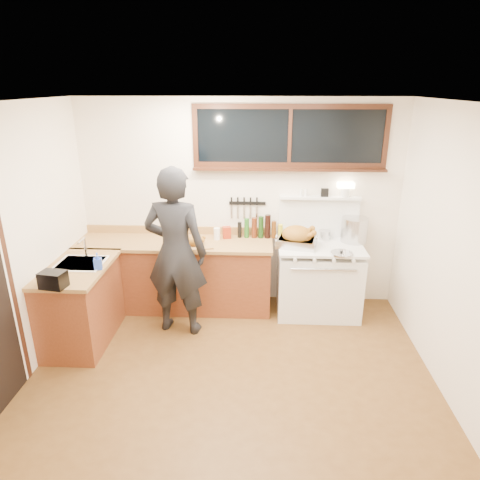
# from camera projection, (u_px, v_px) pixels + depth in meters

# --- Properties ---
(ground_plane) EXTENTS (4.00, 3.50, 0.02)m
(ground_plane) POSITION_uv_depth(u_px,v_px,m) (231.00, 380.00, 4.22)
(ground_plane) COLOR #593817
(room_shell) EXTENTS (4.10, 3.60, 2.65)m
(room_shell) POSITION_uv_depth(u_px,v_px,m) (229.00, 219.00, 3.65)
(room_shell) COLOR white
(room_shell) RESTS_ON ground
(counter_back) EXTENTS (2.44, 0.64, 1.00)m
(counter_back) POSITION_uv_depth(u_px,v_px,m) (176.00, 274.00, 5.46)
(counter_back) COLOR brown
(counter_back) RESTS_ON ground
(counter_left) EXTENTS (0.64, 1.09, 0.90)m
(counter_left) POSITION_uv_depth(u_px,v_px,m) (81.00, 304.00, 4.72)
(counter_left) COLOR brown
(counter_left) RESTS_ON ground
(sink_unit) EXTENTS (0.50, 0.45, 0.37)m
(sink_unit) POSITION_uv_depth(u_px,v_px,m) (81.00, 268.00, 4.66)
(sink_unit) COLOR white
(sink_unit) RESTS_ON counter_left
(vintage_stove) EXTENTS (1.02, 0.74, 1.61)m
(vintage_stove) POSITION_uv_depth(u_px,v_px,m) (318.00, 277.00, 5.33)
(vintage_stove) COLOR white
(vintage_stove) RESTS_ON ground
(back_window) EXTENTS (2.32, 0.13, 0.77)m
(back_window) POSITION_uv_depth(u_px,v_px,m) (290.00, 144.00, 5.09)
(back_window) COLOR black
(back_window) RESTS_ON room_shell
(knife_strip) EXTENTS (0.46, 0.03, 0.28)m
(knife_strip) POSITION_uv_depth(u_px,v_px,m) (246.00, 204.00, 5.38)
(knife_strip) COLOR black
(knife_strip) RESTS_ON room_shell
(man) EXTENTS (0.77, 0.57, 1.94)m
(man) POSITION_uv_depth(u_px,v_px,m) (176.00, 253.00, 4.75)
(man) COLOR black
(man) RESTS_ON ground
(soap_bottle) EXTENTS (0.10, 0.10, 0.18)m
(soap_bottle) POSITION_uv_depth(u_px,v_px,m) (98.00, 261.00, 4.47)
(soap_bottle) COLOR blue
(soap_bottle) RESTS_ON counter_left
(toaster) EXTENTS (0.26, 0.20, 0.16)m
(toaster) POSITION_uv_depth(u_px,v_px,m) (53.00, 280.00, 4.07)
(toaster) COLOR black
(toaster) RESTS_ON counter_left
(cutting_board) EXTENTS (0.46, 0.39, 0.14)m
(cutting_board) POSITION_uv_depth(u_px,v_px,m) (196.00, 243.00, 5.10)
(cutting_board) COLOR #A57941
(cutting_board) RESTS_ON counter_back
(roast_turkey) EXTENTS (0.52, 0.44, 0.25)m
(roast_turkey) POSITION_uv_depth(u_px,v_px,m) (297.00, 238.00, 5.11)
(roast_turkey) COLOR silver
(roast_turkey) RESTS_ON vintage_stove
(stockpot) EXTENTS (0.37, 0.37, 0.30)m
(stockpot) POSITION_uv_depth(u_px,v_px,m) (354.00, 230.00, 5.25)
(stockpot) COLOR silver
(stockpot) RESTS_ON vintage_stove
(saucepan) EXTENTS (0.17, 0.28, 0.11)m
(saucepan) POSITION_uv_depth(u_px,v_px,m) (325.00, 235.00, 5.35)
(saucepan) COLOR silver
(saucepan) RESTS_ON vintage_stove
(pot_lid) EXTENTS (0.33, 0.33, 0.04)m
(pot_lid) POSITION_uv_depth(u_px,v_px,m) (341.00, 253.00, 4.89)
(pot_lid) COLOR silver
(pot_lid) RESTS_ON vintage_stove
(coffee_tin) EXTENTS (0.11, 0.10, 0.15)m
(coffee_tin) POSITION_uv_depth(u_px,v_px,m) (227.00, 232.00, 5.38)
(coffee_tin) COLOR maroon
(coffee_tin) RESTS_ON counter_back
(pitcher) EXTENTS (0.10, 0.10, 0.15)m
(pitcher) POSITION_uv_depth(u_px,v_px,m) (217.00, 234.00, 5.34)
(pitcher) COLOR white
(pitcher) RESTS_ON counter_back
(bottle_cluster) EXTENTS (0.57, 0.07, 0.30)m
(bottle_cluster) POSITION_uv_depth(u_px,v_px,m) (261.00, 228.00, 5.38)
(bottle_cluster) COLOR black
(bottle_cluster) RESTS_ON counter_back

